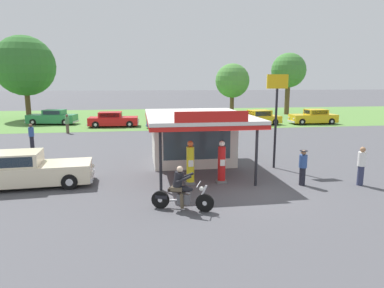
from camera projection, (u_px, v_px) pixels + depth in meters
The scene contains 20 objects.
ground_plane at pixel (249, 191), 13.95m from camera, with size 300.00×300.00×0.00m, color #4C4C51.
grass_verge_strip at pixel (174, 117), 43.10m from camera, with size 120.00×24.00×0.01m, color #56843D.
service_station_kiosk at pixel (193, 134), 18.27m from camera, with size 4.97×6.99×3.27m.
gas_pump_nearside at pixel (190, 164), 14.84m from camera, with size 0.44×0.44×1.92m.
gas_pump_offside at pixel (222, 163), 15.06m from camera, with size 0.44×0.44×1.89m.
motorcycle_with_rider at pixel (181, 192), 11.83m from camera, with size 2.13×0.97×1.58m.
featured_classic_sedan at pixel (26, 171), 14.48m from camera, with size 5.51×2.14×1.52m.
parked_car_back_row_far_left at pixel (313, 117), 35.78m from camera, with size 4.97×2.04×1.52m.
parked_car_back_row_centre_left at pixel (174, 121), 32.96m from camera, with size 5.73×2.69×1.41m.
parked_car_back_row_left at pixel (53, 118), 35.32m from camera, with size 5.22×2.55×1.53m.
parked_car_back_row_far_right at pixel (113, 120), 33.55m from camera, with size 4.98×2.15×1.45m.
parked_car_back_row_right at pixel (257, 118), 34.97m from camera, with size 5.43×2.61×1.50m.
bystander_leaning_by_kiosk at pixel (361, 165), 14.63m from camera, with size 0.34×0.34×1.69m.
bystander_chatting_near_pumps at pixel (31, 136), 22.42m from camera, with size 0.34×0.34×1.69m.
bystander_strolling_foreground at pixel (67, 123), 29.22m from camera, with size 0.34×0.34×1.64m.
bystander_standing_back_lot at pixel (303, 167), 14.65m from camera, with size 0.34×0.34×1.55m.
tree_oak_far_right at pixel (24, 68), 39.25m from camera, with size 6.81×6.93×9.55m.
tree_oak_left at pixel (233, 82), 44.54m from camera, with size 4.41×4.46×6.68m.
tree_oak_distant_spare at pixel (289, 71), 45.08m from camera, with size 4.54×4.54×8.10m.
roadside_pole_sign at pixel (276, 105), 17.16m from camera, with size 1.10×0.12×4.77m.
Camera 1 is at (-4.36, -12.85, 4.45)m, focal length 31.91 mm.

